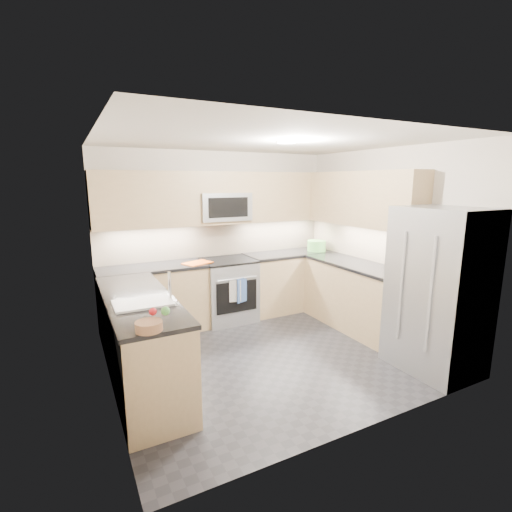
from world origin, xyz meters
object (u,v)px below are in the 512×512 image
at_px(cutting_board, 198,263).
at_px(refrigerator, 438,291).
at_px(utensil_bowl, 317,246).
at_px(microwave, 223,207).
at_px(fruit_basket, 149,326).
at_px(gas_range, 228,291).

bearing_deg(cutting_board, refrigerator, -50.47).
distance_m(utensil_bowl, cutting_board, 2.04).
bearing_deg(microwave, fruit_basket, -124.20).
bearing_deg(fruit_basket, microwave, 55.80).
relative_size(gas_range, microwave, 1.20).
xyz_separation_m(microwave, utensil_bowl, (1.56, -0.20, -0.67)).
relative_size(microwave, refrigerator, 0.42).
bearing_deg(gas_range, refrigerator, -59.12).
height_order(gas_range, cutting_board, cutting_board).
bearing_deg(refrigerator, cutting_board, 129.53).
distance_m(microwave, fruit_basket, 2.90).
distance_m(microwave, cutting_board, 0.92).
bearing_deg(microwave, gas_range, -90.00).
xyz_separation_m(microwave, refrigerator, (1.45, -2.55, -0.80)).
bearing_deg(cutting_board, utensil_bowl, 0.22).
relative_size(refrigerator, utensil_bowl, 6.01).
bearing_deg(utensil_bowl, fruit_basket, -145.92).
xyz_separation_m(gas_range, fruit_basket, (-1.58, -2.20, 0.52)).
bearing_deg(microwave, utensil_bowl, -7.32).
height_order(gas_range, fruit_basket, fruit_basket).
distance_m(utensil_bowl, fruit_basket, 3.79).
bearing_deg(gas_range, microwave, 90.00).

